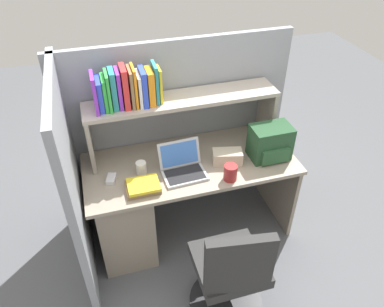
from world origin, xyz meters
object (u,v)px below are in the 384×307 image
paper_cup (141,168)px  snack_canister (230,173)px  laptop (182,167)px  computer_mouse (111,179)px  tissue_box (227,157)px  backpack (270,143)px  office_chair (230,277)px

paper_cup → snack_canister: (0.60, -0.25, 0.01)m
laptop → paper_cup: size_ratio=3.42×
laptop → snack_canister: bearing=-28.9°
computer_mouse → tissue_box: 0.87m
paper_cup → laptop: bearing=-15.0°
backpack → tissue_box: size_ratio=1.36×
computer_mouse → office_chair: size_ratio=0.11×
backpack → snack_canister: size_ratio=2.48×
backpack → office_chair: bearing=-128.5°
laptop → snack_canister: laptop is taller
office_chair → tissue_box: bearing=-98.8°
computer_mouse → snack_canister: size_ratio=0.86×
snack_canister → tissue_box: bearing=75.6°
snack_canister → office_chair: (-0.19, -0.55, -0.40)m
paper_cup → tissue_box: bearing=-5.0°
laptop → backpack: size_ratio=1.08×
snack_canister → paper_cup: bearing=157.5°
paper_cup → snack_canister: snack_canister is taller
backpack → computer_mouse: bearing=177.4°
tissue_box → paper_cup: bearing=-171.4°
tissue_box → snack_canister: 0.20m
laptop → paper_cup: (-0.29, 0.08, -0.00)m
backpack → snack_canister: backpack is taller
computer_mouse → office_chair: (0.63, -0.77, -0.35)m
laptop → backpack: 0.69m
tissue_box → computer_mouse: bearing=-168.5°
snack_canister → office_chair: size_ratio=0.13×
computer_mouse → snack_canister: snack_canister is taller
computer_mouse → laptop: bearing=12.0°
snack_canister → office_chair: 0.70m
laptop → computer_mouse: bearing=174.1°
backpack → tissue_box: (-0.33, 0.02, -0.08)m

